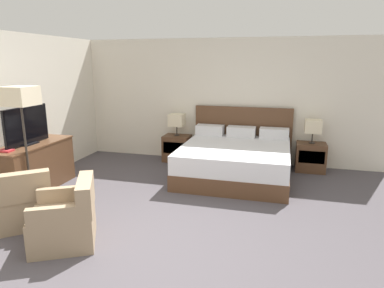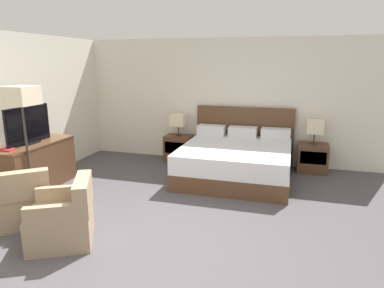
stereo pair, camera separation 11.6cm
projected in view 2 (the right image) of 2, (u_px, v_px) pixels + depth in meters
name	position (u px, v px, depth m)	size (l,w,h in m)	color
ground_plane	(138.00, 253.00, 3.77)	(11.58, 11.58, 0.00)	#4C474C
wall_back	(216.00, 101.00, 7.10)	(6.77, 0.06, 2.52)	silver
wall_left	(24.00, 110.00, 5.76)	(0.06, 5.66, 2.52)	silver
bed	(236.00, 160.00, 6.20)	(1.97, 2.01, 1.17)	brown
nightstand_left	(179.00, 148.00, 7.25)	(0.55, 0.42, 0.55)	brown
nightstand_right	(312.00, 158.00, 6.51)	(0.55, 0.42, 0.55)	brown
table_lamp_left	(178.00, 120.00, 7.11)	(0.30, 0.30, 0.45)	#332D28
table_lamp_right	(315.00, 127.00, 6.37)	(0.30, 0.30, 0.45)	#332D28
dresser	(35.00, 165.00, 5.62)	(0.57, 1.44, 0.78)	brown
tv	(28.00, 126.00, 5.41)	(0.18, 0.92, 0.60)	black
book_red_cover	(7.00, 150.00, 5.05)	(0.20, 0.15, 0.02)	#B7282D
armchair_by_window	(22.00, 202.00, 4.43)	(0.97, 0.97, 0.76)	#9E8466
armchair_companion	(65.00, 219.00, 3.96)	(0.93, 0.93, 0.76)	#9E8466
floor_lamp	(22.00, 102.00, 4.85)	(0.40, 0.40, 1.72)	#332D28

